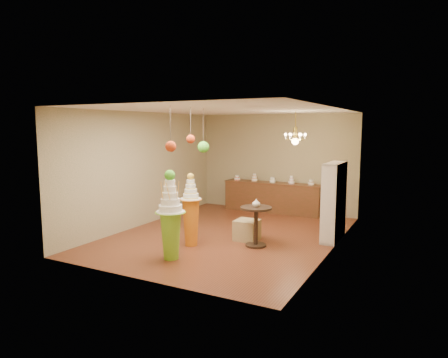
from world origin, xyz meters
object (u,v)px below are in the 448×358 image
at_px(sideboard, 272,197).
at_px(round_table, 256,221).
at_px(pedestal_orange, 191,216).
at_px(pedestal_green, 171,223).

xyz_separation_m(sideboard, round_table, (0.96, -3.51, 0.09)).
bearing_deg(round_table, sideboard, 105.22).
height_order(pedestal_orange, sideboard, pedestal_orange).
relative_size(sideboard, round_table, 3.45).
bearing_deg(pedestal_orange, pedestal_green, -81.83).
xyz_separation_m(pedestal_orange, round_table, (1.30, 0.60, -0.09)).
relative_size(pedestal_orange, round_table, 1.83).
distance_m(pedestal_orange, sideboard, 4.13).
bearing_deg(pedestal_orange, sideboard, 85.28).
relative_size(pedestal_green, round_table, 2.02).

